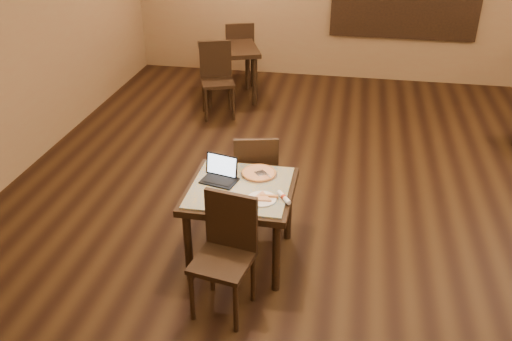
% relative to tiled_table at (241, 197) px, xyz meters
% --- Properties ---
extents(ground, '(10.00, 10.00, 0.00)m').
position_rel_tiled_table_xyz_m(ground, '(1.10, 0.27, -0.66)').
color(ground, black).
rests_on(ground, ground).
extents(tiled_table, '(0.92, 0.92, 0.76)m').
position_rel_tiled_table_xyz_m(tiled_table, '(0.00, 0.00, 0.00)').
color(tiled_table, black).
rests_on(tiled_table, ground).
extents(chair_main_near, '(0.50, 0.50, 1.00)m').
position_rel_tiled_table_xyz_m(chair_main_near, '(0.02, -0.61, -0.09)').
color(chair_main_near, black).
rests_on(chair_main_near, ground).
extents(chair_main_far, '(0.51, 0.51, 0.98)m').
position_rel_tiled_table_xyz_m(chair_main_far, '(0.02, 0.62, -0.11)').
color(chair_main_far, black).
rests_on(chair_main_far, ground).
extents(laptop, '(0.34, 0.30, 0.21)m').
position_rel_tiled_table_xyz_m(laptop, '(-0.20, 0.10, 0.16)').
color(laptop, black).
rests_on(laptop, tiled_table).
extents(plate, '(0.25, 0.25, 0.01)m').
position_rel_tiled_table_xyz_m(plate, '(0.22, -0.18, 0.11)').
color(plate, white).
rests_on(plate, tiled_table).
extents(pizza_slice, '(0.21, 0.21, 0.02)m').
position_rel_tiled_table_xyz_m(pizza_slice, '(0.22, -0.18, 0.13)').
color(pizza_slice, beige).
rests_on(pizza_slice, plate).
extents(pizza_pan, '(0.33, 0.33, 0.01)m').
position_rel_tiled_table_xyz_m(pizza_pan, '(0.12, 0.24, 0.11)').
color(pizza_pan, silver).
rests_on(pizza_pan, tiled_table).
extents(pizza_whole, '(0.31, 0.31, 0.02)m').
position_rel_tiled_table_xyz_m(pizza_whole, '(0.12, 0.24, 0.12)').
color(pizza_whole, beige).
rests_on(pizza_whole, pizza_pan).
extents(spatula, '(0.20, 0.22, 0.01)m').
position_rel_tiled_table_xyz_m(spatula, '(0.14, 0.22, 0.13)').
color(spatula, silver).
rests_on(spatula, pizza_whole).
extents(napkin_roll, '(0.14, 0.18, 0.04)m').
position_rel_tiled_table_xyz_m(napkin_roll, '(0.40, -0.14, 0.12)').
color(napkin_roll, white).
rests_on(napkin_roll, tiled_table).
extents(other_table_b, '(1.11, 1.11, 0.81)m').
position_rel_tiled_table_xyz_m(other_table_b, '(-1.01, 3.91, 0.02)').
color(other_table_b, black).
rests_on(other_table_b, ground).
extents(other_table_b_chair_near, '(0.59, 0.59, 1.05)m').
position_rel_tiled_table_xyz_m(other_table_b_chair_near, '(-1.05, 3.29, -0.07)').
color(other_table_b_chair_near, black).
rests_on(other_table_b_chair_near, ground).
extents(other_table_b_chair_far, '(0.59, 0.59, 1.05)m').
position_rel_tiled_table_xyz_m(other_table_b_chair_far, '(-0.98, 4.53, -0.07)').
color(other_table_b_chair_far, black).
rests_on(other_table_b_chair_far, ground).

